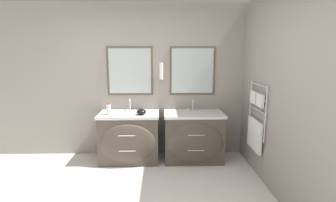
{
  "coord_description": "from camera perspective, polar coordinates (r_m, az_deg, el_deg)",
  "views": [
    {
      "loc": [
        0.43,
        -2.57,
        1.8
      ],
      "look_at": [
        0.53,
        1.35,
        1.06
      ],
      "focal_mm": 28.0,
      "sensor_mm": 36.0,
      "label": 1
    }
  ],
  "objects": [
    {
      "name": "vanity_right",
      "position": [
        4.41,
        5.6,
        -7.76
      ],
      "size": [
        0.98,
        0.65,
        0.81
      ],
      "color": "#4C4238",
      "rests_on": "ground_plane"
    },
    {
      "name": "wall_right",
      "position": [
        3.76,
        21.21,
        2.15
      ],
      "size": [
        0.13,
        3.89,
        2.6
      ],
      "color": "gray",
      "rests_on": "ground_plane"
    },
    {
      "name": "toiletry_bottle",
      "position": [
        4.27,
        -12.79,
        -1.75
      ],
      "size": [
        0.07,
        0.07,
        0.19
      ],
      "color": "silver",
      "rests_on": "vanity_left"
    },
    {
      "name": "faucet_left",
      "position": [
        4.45,
        -8.3,
        -0.92
      ],
      "size": [
        0.17,
        0.13,
        0.21
      ],
      "color": "silver",
      "rests_on": "vanity_left"
    },
    {
      "name": "faucet_right",
      "position": [
        4.45,
        5.44,
        -0.85
      ],
      "size": [
        0.17,
        0.13,
        0.21
      ],
      "color": "silver",
      "rests_on": "vanity_right"
    },
    {
      "name": "vanity_left",
      "position": [
        4.41,
        -8.4,
        -7.83
      ],
      "size": [
        0.98,
        0.65,
        0.81
      ],
      "color": "#4C4238",
      "rests_on": "ground_plane"
    },
    {
      "name": "wall_back",
      "position": [
        4.56,
        -6.65,
        4.38
      ],
      "size": [
        5.29,
        0.15,
        2.6
      ],
      "color": "gray",
      "rests_on": "ground_plane"
    },
    {
      "name": "amenity_bowl",
      "position": [
        4.19,
        -5.83,
        -2.37
      ],
      "size": [
        0.15,
        0.15,
        0.09
      ],
      "color": "black",
      "rests_on": "vanity_left"
    }
  ]
}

